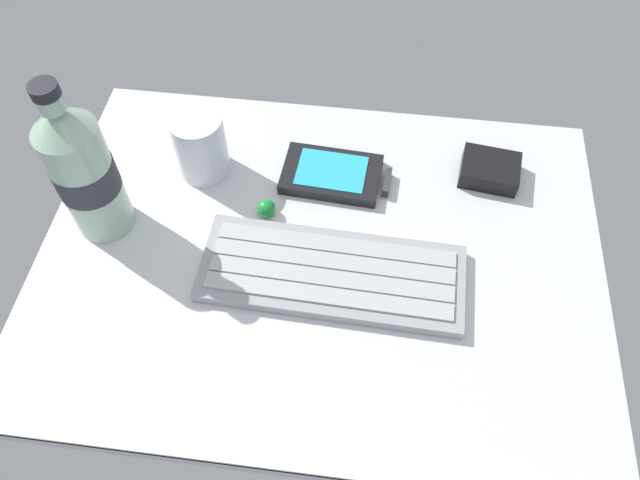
{
  "coord_description": "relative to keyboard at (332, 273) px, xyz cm",
  "views": [
    {
      "loc": [
        4.67,
        -37.58,
        58.34
      ],
      "look_at": [
        0.0,
        0.0,
        3.0
      ],
      "focal_mm": 34.3,
      "sensor_mm": 36.0,
      "label": 1
    }
  ],
  "objects": [
    {
      "name": "water_bottle",
      "position": [
        -27.21,
        4.41,
        8.2
      ],
      "size": [
        6.73,
        6.73,
        20.8
      ],
      "color": "#9EC1A8",
      "rests_on": "ground_plane"
    },
    {
      "name": "handheld_device",
      "position": [
        -1.0,
        14.24,
        -0.08
      ],
      "size": [
        13.15,
        8.38,
        1.5
      ],
      "color": "black",
      "rests_on": "ground_plane"
    },
    {
      "name": "charger_block",
      "position": [
        17.65,
        16.93,
        0.39
      ],
      "size": [
        7.67,
        6.46,
        2.4
      ],
      "primitive_type": "cube",
      "rotation": [
        0.0,
        0.0,
        -0.13
      ],
      "color": "black",
      "rests_on": "ground_plane"
    },
    {
      "name": "trackball_mouse",
      "position": [
        -8.66,
        7.75,
        0.29
      ],
      "size": [
        2.2,
        2.2,
        2.2
      ],
      "primitive_type": "sphere",
      "color": "#198C33",
      "rests_on": "ground_plane"
    },
    {
      "name": "ground_plane",
      "position": [
        -1.66,
        2.52,
        -1.79
      ],
      "size": [
        64.0,
        48.0,
        2.8
      ],
      "color": "silver"
    },
    {
      "name": "keyboard",
      "position": [
        0.0,
        0.0,
        0.0
      ],
      "size": [
        29.34,
        11.93,
        1.7
      ],
      "color": "#93969B",
      "rests_on": "ground_plane"
    },
    {
      "name": "juice_cup",
      "position": [
        -17.57,
        13.88,
        3.1
      ],
      "size": [
        6.4,
        6.4,
        8.5
      ],
      "color": "silver",
      "rests_on": "ground_plane"
    }
  ]
}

